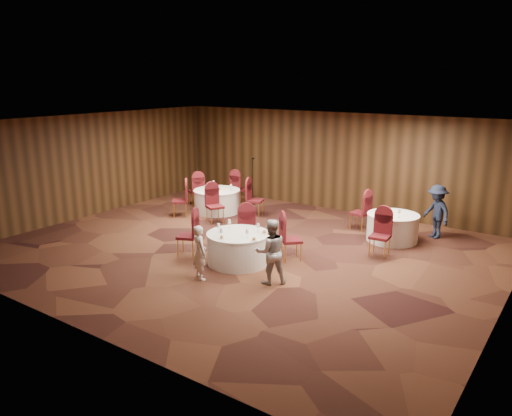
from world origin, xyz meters
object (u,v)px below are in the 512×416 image
Objects in this scene: table_left at (217,201)px; mic_stand at (252,191)px; table_main at (238,248)px; woman_b at (271,252)px; man_c at (436,212)px; woman_a at (200,252)px; table_right at (392,227)px.

mic_stand reaches higher than table_left.
table_main is at bearing -58.09° from mic_stand.
mic_stand is at bearing -98.01° from woman_b.
man_c is at bearing -1.85° from mic_stand.
woman_a reaches higher than table_main.
man_c is (0.87, 0.93, 0.36)m from table_right.
woman_b reaches higher than woman_a.
woman_a is at bearing -82.49° from man_c.
woman_b is (4.63, -3.87, 0.33)m from table_left.
woman_b is (1.38, 0.69, 0.10)m from woman_a.
woman_a is (-2.50, -4.95, 0.23)m from table_right.
table_right is at bearing 3.84° from table_left.
mic_stand reaches higher than woman_b.
man_c reaches higher than woman_b.
woman_a reaches higher than table_left.
mic_stand reaches higher than table_main.
man_c is at bearing -92.12° from woman_a.
table_right is 4.42m from woman_b.
table_main is 1.43m from woman_b.
table_right is 5.53m from mic_stand.
man_c reaches higher than woman_a.
table_main is 0.92× the size of mic_stand.
table_left is 1.07× the size of woman_b.
mic_stand reaches higher than woman_a.
table_left is 6.76m from man_c.
mic_stand is at bearing 77.27° from table_left.
mic_stand is (-5.41, 1.13, 0.10)m from table_right.
table_left is 0.93× the size of mic_stand.
table_left is 5.60m from woman_a.
table_main is 0.98× the size of table_left.
table_right is 1.12× the size of woman_a.
table_left is 1.56m from mic_stand.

